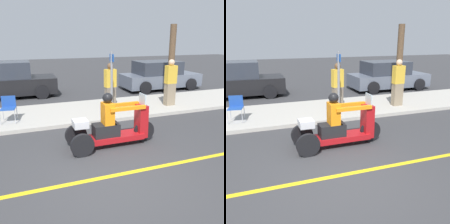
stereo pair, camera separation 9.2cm
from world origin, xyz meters
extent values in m
plane|color=#38383A|center=(0.00, 0.00, 0.00)|extent=(60.00, 60.00, 0.00)
cube|color=gold|center=(0.44, 0.00, 0.00)|extent=(24.00, 0.12, 0.01)
cube|color=#B2ADA3|center=(0.00, 4.60, 0.06)|extent=(28.00, 2.80, 0.12)
cylinder|color=black|center=(1.38, 1.43, 0.29)|extent=(0.58, 0.10, 0.58)
cylinder|color=black|center=(-0.44, 1.07, 0.29)|extent=(0.58, 0.10, 0.58)
cylinder|color=black|center=(-0.44, 1.78, 0.29)|extent=(0.58, 0.10, 0.58)
cube|color=#AD1419|center=(0.44, 1.43, 0.23)|extent=(1.67, 0.50, 0.14)
cube|color=black|center=(0.27, 1.43, 0.47)|extent=(0.67, 0.39, 0.33)
cube|color=#AD1419|center=(1.28, 1.43, 0.60)|extent=(0.24, 0.39, 0.88)
cube|color=silver|center=(1.30, 1.43, 1.19)|extent=(0.03, 0.35, 0.30)
cube|color=silver|center=(-0.39, 1.43, 0.72)|extent=(0.36, 0.39, 0.18)
cube|color=orange|center=(0.32, 1.43, 0.91)|extent=(0.26, 0.38, 0.55)
sphere|color=black|center=(0.32, 1.43, 1.31)|extent=(0.26, 0.26, 0.26)
cube|color=gray|center=(0.45, 1.31, 0.47)|extent=(0.14, 0.14, 0.33)
cube|color=gray|center=(0.45, 1.55, 0.47)|extent=(0.14, 0.14, 0.33)
cube|color=orange|center=(0.80, 1.23, 1.04)|extent=(0.96, 0.09, 0.09)
cube|color=orange|center=(0.80, 1.63, 1.04)|extent=(0.96, 0.09, 0.09)
cube|color=gray|center=(3.90, 4.10, 0.56)|extent=(0.40, 0.27, 0.88)
cube|color=gold|center=(3.90, 4.10, 1.35)|extent=(0.44, 0.27, 0.70)
sphere|color=beige|center=(3.90, 4.10, 1.82)|extent=(0.24, 0.24, 0.24)
cube|color=#726656|center=(1.48, 4.43, 0.54)|extent=(0.40, 0.29, 0.84)
cube|color=gold|center=(1.48, 4.43, 1.29)|extent=(0.44, 0.30, 0.67)
sphere|color=brown|center=(1.48, 4.43, 1.74)|extent=(0.23, 0.23, 0.23)
cylinder|color=#A5A8AD|center=(-2.38, 3.87, 0.34)|extent=(0.02, 0.02, 0.44)
cylinder|color=#A5A8AD|center=(-1.95, 3.81, 0.34)|extent=(0.02, 0.02, 0.44)
cylinder|color=#A5A8AD|center=(-2.32, 4.31, 0.34)|extent=(0.02, 0.02, 0.44)
cylinder|color=#A5A8AD|center=(-1.89, 4.24, 0.34)|extent=(0.02, 0.02, 0.44)
cube|color=#1E479E|center=(-2.13, 4.06, 0.57)|extent=(0.50, 0.50, 0.02)
cube|color=#1E479E|center=(-2.10, 4.27, 0.75)|extent=(0.44, 0.09, 0.38)
cube|color=slate|center=(5.58, 7.66, 0.51)|extent=(4.23, 1.82, 0.66)
cube|color=#2D333D|center=(5.36, 7.66, 1.18)|extent=(2.33, 1.64, 0.69)
cylinder|color=black|center=(6.95, 6.75, 0.32)|extent=(0.64, 0.22, 0.64)
cylinder|color=black|center=(6.95, 8.57, 0.32)|extent=(0.64, 0.22, 0.64)
cylinder|color=black|center=(4.20, 6.75, 0.32)|extent=(0.64, 0.22, 0.64)
cylinder|color=black|center=(4.20, 8.57, 0.32)|extent=(0.64, 0.22, 0.64)
cube|color=black|center=(-2.14, 8.37, 0.55)|extent=(4.20, 1.76, 0.74)
cube|color=#2D333D|center=(-2.35, 8.37, 1.30)|extent=(2.31, 1.58, 0.75)
cylinder|color=black|center=(-0.78, 7.49, 0.32)|extent=(0.64, 0.22, 0.64)
cylinder|color=black|center=(-0.78, 9.25, 0.32)|extent=(0.64, 0.22, 0.64)
cylinder|color=brown|center=(4.85, 5.57, 1.72)|extent=(0.28, 0.28, 3.19)
cylinder|color=gray|center=(1.18, 3.45, 1.22)|extent=(0.08, 0.08, 2.20)
cube|color=#1E51AD|center=(1.18, 3.45, 2.12)|extent=(0.02, 0.36, 0.24)
camera|label=1|loc=(-1.67, -4.28, 2.76)|focal=40.00mm
camera|label=2|loc=(-1.59, -4.31, 2.76)|focal=40.00mm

